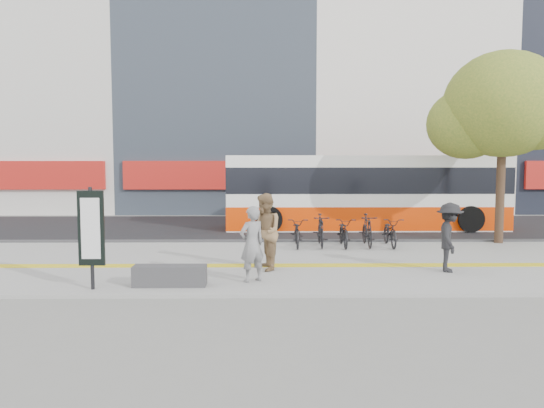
{
  "coord_description": "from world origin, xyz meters",
  "views": [
    {
      "loc": [
        -0.48,
        -13.05,
        2.92
      ],
      "look_at": [
        -0.31,
        2.0,
        1.61
      ],
      "focal_mm": 36.06,
      "sensor_mm": 36.0,
      "label": 1
    }
  ],
  "objects_px": {
    "street_tree": "(501,107)",
    "pedestrian_dark": "(450,237)",
    "bus": "(365,194)",
    "pedestrian_tan": "(265,232)",
    "seated_woman": "(252,244)",
    "signboard": "(91,230)",
    "bench": "(170,276)"
  },
  "relations": [
    {
      "from": "bench",
      "to": "pedestrian_dark",
      "type": "bearing_deg",
      "value": 11.98
    },
    {
      "from": "seated_woman",
      "to": "bench",
      "type": "bearing_deg",
      "value": -22.17
    },
    {
      "from": "signboard",
      "to": "street_tree",
      "type": "xyz_separation_m",
      "value": [
        11.38,
        6.33,
        3.15
      ]
    },
    {
      "from": "pedestrian_tan",
      "to": "pedestrian_dark",
      "type": "xyz_separation_m",
      "value": [
        4.55,
        -0.24,
        -0.11
      ]
    },
    {
      "from": "bench",
      "to": "seated_woman",
      "type": "xyz_separation_m",
      "value": [
        1.8,
        0.38,
        0.64
      ]
    },
    {
      "from": "signboard",
      "to": "pedestrian_tan",
      "type": "bearing_deg",
      "value": 27.85
    },
    {
      "from": "street_tree",
      "to": "seated_woman",
      "type": "distance_m",
      "value": 10.41
    },
    {
      "from": "bench",
      "to": "signboard",
      "type": "height_order",
      "value": "signboard"
    },
    {
      "from": "signboard",
      "to": "bus",
      "type": "height_order",
      "value": "bus"
    },
    {
      "from": "seated_woman",
      "to": "signboard",
      "type": "bearing_deg",
      "value": -22.66
    },
    {
      "from": "pedestrian_tan",
      "to": "street_tree",
      "type": "bearing_deg",
      "value": 104.55
    },
    {
      "from": "bench",
      "to": "street_tree",
      "type": "distance_m",
      "value": 12.23
    },
    {
      "from": "signboard",
      "to": "pedestrian_dark",
      "type": "bearing_deg",
      "value": 11.76
    },
    {
      "from": "seated_woman",
      "to": "pedestrian_tan",
      "type": "relative_size",
      "value": 0.89
    },
    {
      "from": "street_tree",
      "to": "pedestrian_dark",
      "type": "distance_m",
      "value": 6.63
    },
    {
      "from": "bus",
      "to": "seated_woman",
      "type": "height_order",
      "value": "bus"
    },
    {
      "from": "street_tree",
      "to": "pedestrian_tan",
      "type": "height_order",
      "value": "street_tree"
    },
    {
      "from": "pedestrian_tan",
      "to": "seated_woman",
      "type": "bearing_deg",
      "value": -28.03
    },
    {
      "from": "bench",
      "to": "pedestrian_tan",
      "type": "xyz_separation_m",
      "value": [
        2.09,
        1.65,
        0.74
      ]
    },
    {
      "from": "signboard",
      "to": "pedestrian_tan",
      "type": "relative_size",
      "value": 1.14
    },
    {
      "from": "pedestrian_dark",
      "to": "seated_woman",
      "type": "bearing_deg",
      "value": 116.57
    },
    {
      "from": "signboard",
      "to": "street_tree",
      "type": "relative_size",
      "value": 0.35
    },
    {
      "from": "signboard",
      "to": "pedestrian_tan",
      "type": "xyz_separation_m",
      "value": [
        3.69,
        1.95,
        -0.32
      ]
    },
    {
      "from": "bench",
      "to": "bus",
      "type": "height_order",
      "value": "bus"
    },
    {
      "from": "bench",
      "to": "bus",
      "type": "xyz_separation_m",
      "value": [
        6.05,
        9.7,
        1.12
      ]
    },
    {
      "from": "pedestrian_tan",
      "to": "pedestrian_dark",
      "type": "distance_m",
      "value": 4.56
    },
    {
      "from": "street_tree",
      "to": "seated_woman",
      "type": "xyz_separation_m",
      "value": [
        -7.98,
        -5.64,
        -3.57
      ]
    },
    {
      "from": "seated_woman",
      "to": "street_tree",
      "type": "bearing_deg",
      "value": -178.76
    },
    {
      "from": "pedestrian_tan",
      "to": "pedestrian_dark",
      "type": "relative_size",
      "value": 1.13
    },
    {
      "from": "bus",
      "to": "bench",
      "type": "bearing_deg",
      "value": -121.97
    },
    {
      "from": "street_tree",
      "to": "bus",
      "type": "bearing_deg",
      "value": 135.36
    },
    {
      "from": "bench",
      "to": "pedestrian_dark",
      "type": "distance_m",
      "value": 6.82
    }
  ]
}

